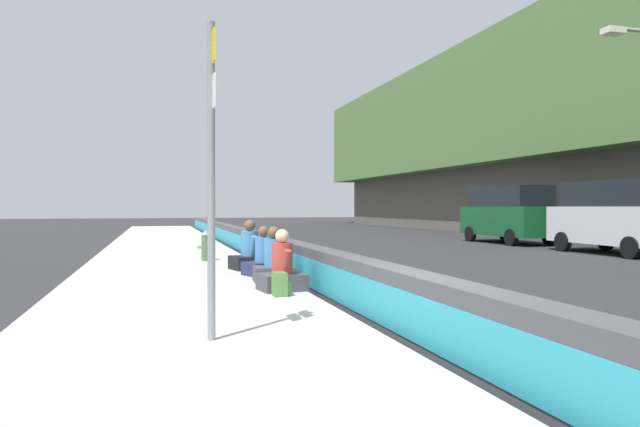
# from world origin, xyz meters

# --- Properties ---
(ground_plane) EXTENTS (160.00, 160.00, 0.00)m
(ground_plane) POSITION_xyz_m (0.00, 0.00, 0.00)
(ground_plane) COLOR #2B2B2D
(ground_plane) RESTS_ON ground
(sidewalk_strip) EXTENTS (80.00, 4.40, 0.14)m
(sidewalk_strip) POSITION_xyz_m (0.00, 2.65, 0.07)
(sidewalk_strip) COLOR #B5B2A8
(sidewalk_strip) RESTS_ON ground_plane
(jersey_barrier) EXTENTS (76.00, 0.45, 0.85)m
(jersey_barrier) POSITION_xyz_m (0.00, 0.00, 0.42)
(jersey_barrier) COLOR #47474C
(jersey_barrier) RESTS_ON ground_plane
(route_sign_post) EXTENTS (0.44, 0.09, 3.60)m
(route_sign_post) POSITION_xyz_m (0.21, 2.44, 2.21)
(route_sign_post) COLOR gray
(route_sign_post) RESTS_ON sidewalk_strip
(fire_hydrant) EXTENTS (0.26, 0.46, 0.88)m
(fire_hydrant) POSITION_xyz_m (9.87, 1.71, 0.59)
(fire_hydrant) COLOR #47663D
(fire_hydrant) RESTS_ON sidewalk_strip
(seated_person_foreground) EXTENTS (0.78, 0.88, 1.11)m
(seated_person_foreground) POSITION_xyz_m (3.76, 0.85, 0.49)
(seated_person_foreground) COLOR #424247
(seated_person_foreground) RESTS_ON sidewalk_strip
(seated_person_middle) EXTENTS (0.73, 0.85, 1.12)m
(seated_person_middle) POSITION_xyz_m (5.00, 0.76, 0.49)
(seated_person_middle) COLOR #424247
(seated_person_middle) RESTS_ON sidewalk_strip
(seated_person_rear) EXTENTS (0.88, 0.96, 1.09)m
(seated_person_rear) POSITION_xyz_m (6.11, 0.76, 0.48)
(seated_person_rear) COLOR #23284C
(seated_person_rear) RESTS_ON sidewalk_strip
(seated_person_far) EXTENTS (0.90, 1.00, 1.20)m
(seated_person_far) POSITION_xyz_m (7.41, 0.86, 0.51)
(seated_person_far) COLOR black
(seated_person_far) RESTS_ON sidewalk_strip
(backpack) EXTENTS (0.32, 0.28, 0.40)m
(backpack) POSITION_xyz_m (3.13, 1.02, 0.33)
(backpack) COLOR #4C7A3D
(backpack) RESTS_ON sidewalk_strip
(parked_car_third) EXTENTS (5.16, 2.23, 2.56)m
(parked_car_third) POSITION_xyz_m (9.76, -12.33, 1.35)
(parked_car_third) COLOR silver
(parked_car_third) RESTS_ON ground_plane
(parked_car_fourth) EXTENTS (5.11, 2.13, 2.56)m
(parked_car_fourth) POSITION_xyz_m (16.10, -12.29, 1.35)
(parked_car_fourth) COLOR #145128
(parked_car_fourth) RESTS_ON ground_plane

